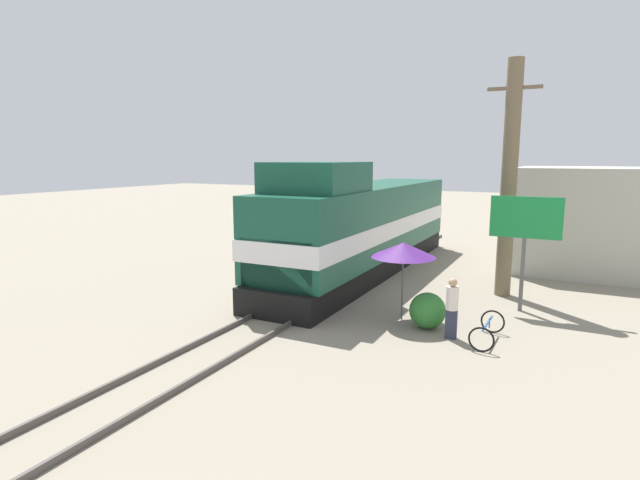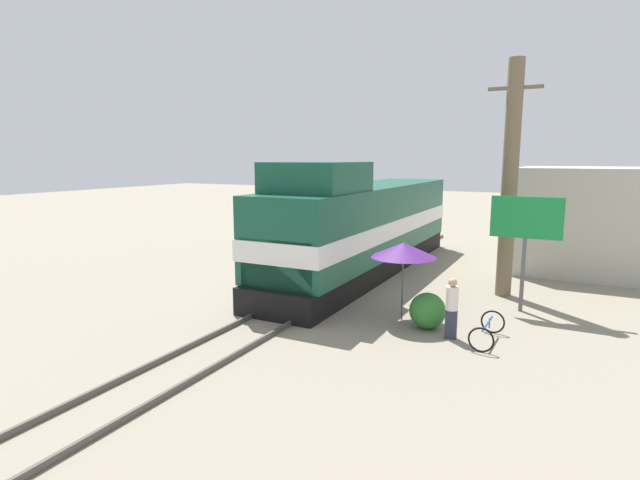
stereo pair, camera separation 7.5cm
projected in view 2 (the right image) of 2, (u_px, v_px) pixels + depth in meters
ground_plane at (315, 298)px, 17.84m from camera, size 120.00×120.00×0.00m
rail_near at (297, 294)px, 18.15m from camera, size 0.08×32.14×0.15m
rail_far at (333, 299)px, 17.51m from camera, size 0.08×32.14×0.15m
locomotive at (362, 227)px, 21.34m from camera, size 3.09×15.48×4.83m
utility_pole at (510, 180)px, 17.60m from camera, size 1.80×0.55×8.35m
vendor_umbrella at (403, 250)px, 15.17m from camera, size 1.99×1.99×2.43m
billboard_sign at (526, 225)px, 15.94m from camera, size 2.19×0.12×3.76m
shrub_cluster at (427, 311)px, 14.65m from camera, size 1.07×1.07×1.07m
person_bystander at (452, 306)px, 13.76m from camera, size 0.34×0.34×1.72m
bicycle at (487, 330)px, 13.57m from camera, size 0.73×1.71×0.67m
building_block_distant at (592, 220)px, 21.99m from camera, size 6.09×5.66×4.56m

